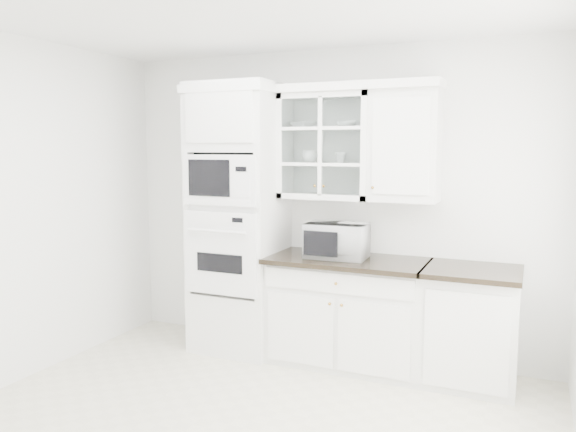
% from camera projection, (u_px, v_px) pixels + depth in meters
% --- Properties ---
extents(room_shell, '(4.00, 3.50, 2.70)m').
position_uv_depth(room_shell, '(265.00, 157.00, 3.79)').
color(room_shell, white).
rests_on(room_shell, ground).
extents(oven_column, '(0.76, 0.68, 2.40)m').
position_uv_depth(oven_column, '(238.00, 219.00, 5.06)').
color(oven_column, white).
rests_on(oven_column, ground).
extents(base_cabinet_run, '(1.32, 0.67, 0.92)m').
position_uv_depth(base_cabinet_run, '(348.00, 311.00, 4.76)').
color(base_cabinet_run, white).
rests_on(base_cabinet_run, ground).
extents(extra_base_cabinet, '(0.72, 0.67, 0.92)m').
position_uv_depth(extra_base_cabinet, '(471.00, 326.00, 4.37)').
color(extra_base_cabinet, white).
rests_on(extra_base_cabinet, ground).
extents(upper_cabinet_glass, '(0.80, 0.33, 0.90)m').
position_uv_depth(upper_cabinet_glass, '(327.00, 146.00, 4.82)').
color(upper_cabinet_glass, white).
rests_on(upper_cabinet_glass, room_shell).
extents(upper_cabinet_solid, '(0.55, 0.33, 0.90)m').
position_uv_depth(upper_cabinet_solid, '(405.00, 146.00, 4.55)').
color(upper_cabinet_solid, white).
rests_on(upper_cabinet_solid, room_shell).
extents(crown_molding, '(2.14, 0.38, 0.07)m').
position_uv_depth(crown_molding, '(315.00, 89.00, 4.78)').
color(crown_molding, white).
rests_on(crown_molding, room_shell).
extents(countertop_microwave, '(0.53, 0.45, 0.29)m').
position_uv_depth(countertop_microwave, '(337.00, 240.00, 4.72)').
color(countertop_microwave, white).
rests_on(countertop_microwave, base_cabinet_run).
extents(bowl_a, '(0.26, 0.26, 0.05)m').
position_uv_depth(bowl_a, '(303.00, 125.00, 4.87)').
color(bowl_a, white).
rests_on(bowl_a, upper_cabinet_glass).
extents(bowl_b, '(0.17, 0.17, 0.05)m').
position_uv_depth(bowl_b, '(346.00, 124.00, 4.74)').
color(bowl_b, white).
rests_on(bowl_b, upper_cabinet_glass).
extents(cup_a, '(0.14, 0.14, 0.11)m').
position_uv_depth(cup_a, '(310.00, 156.00, 4.87)').
color(cup_a, white).
rests_on(cup_a, upper_cabinet_glass).
extents(cup_b, '(0.11, 0.11, 0.09)m').
position_uv_depth(cup_b, '(341.00, 157.00, 4.78)').
color(cup_b, white).
rests_on(cup_b, upper_cabinet_glass).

